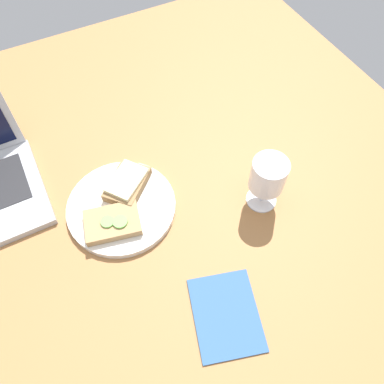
{
  "coord_description": "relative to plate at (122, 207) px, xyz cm",
  "views": [
    {
      "loc": [
        -11.6,
        -39.27,
        73.15
      ],
      "look_at": [
        7.4,
        -2.26,
        8.0
      ],
      "focal_mm": 35.0,
      "sensor_mm": 36.0,
      "label": 1
    }
  ],
  "objects": [
    {
      "name": "wine_glass",
      "position": [
        27.98,
        -11.89,
        8.18
      ],
      "size": [
        7.27,
        7.27,
        13.09
      ],
      "color": "white",
      "rests_on": "wooden_table"
    },
    {
      "name": "plate",
      "position": [
        0.0,
        0.0,
        0.0
      ],
      "size": [
        23.23,
        23.23,
        1.53
      ],
      "primitive_type": "cylinder",
      "color": "silver",
      "rests_on": "wooden_table"
    },
    {
      "name": "sandwich_with_cheese",
      "position": [
        3.14,
        3.73,
        2.16
      ],
      "size": [
        12.5,
        12.33,
        2.99
      ],
      "color": "#937047",
      "rests_on": "plate"
    },
    {
      "name": "sandwich_with_cucumber",
      "position": [
        -3.12,
        -3.76,
        1.77
      ],
      "size": [
        12.58,
        9.91,
        2.39
      ],
      "color": "#A88456",
      "rests_on": "plate"
    },
    {
      "name": "wooden_table",
      "position": [
        6.59,
        -3.68,
        -2.26
      ],
      "size": [
        140.0,
        140.0,
        3.0
      ],
      "primitive_type": "cube",
      "color": "#9E6B3D",
      "rests_on": "ground"
    },
    {
      "name": "napkin",
      "position": [
        8.75,
        -29.81,
        -0.56
      ],
      "size": [
        15.72,
        18.12,
        0.4
      ],
      "primitive_type": "cube",
      "rotation": [
        0.0,
        0.0,
        -0.29
      ],
      "color": "#33598C",
      "rests_on": "wooden_table"
    }
  ]
}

